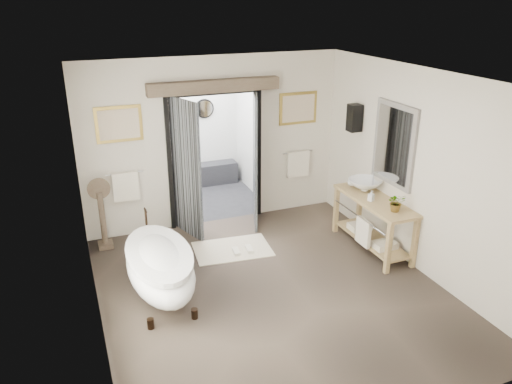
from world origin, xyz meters
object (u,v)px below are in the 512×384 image
at_px(basin, 365,185).
at_px(clawfoot_tub, 160,266).
at_px(vanity, 372,220).
at_px(rug, 232,249).

bearing_deg(basin, clawfoot_tub, -149.99).
bearing_deg(basin, vanity, -79.24).
relative_size(vanity, rug, 1.33).
relative_size(rug, basin, 2.22).
bearing_deg(vanity, clawfoot_tub, -178.49).
height_order(clawfoot_tub, rug, clawfoot_tub).
xyz_separation_m(clawfoot_tub, vanity, (3.38, 0.09, 0.06)).
distance_m(clawfoot_tub, vanity, 3.38).
distance_m(vanity, basin, 0.59).
height_order(vanity, rug, vanity).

